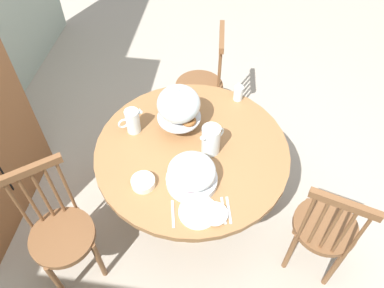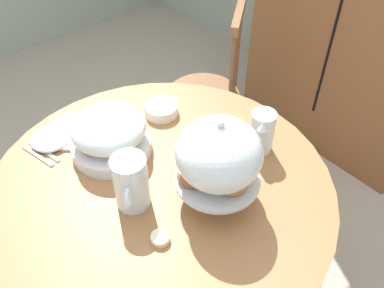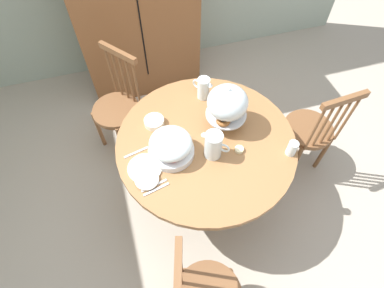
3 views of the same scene
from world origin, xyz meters
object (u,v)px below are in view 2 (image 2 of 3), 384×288
Objects in this scene: windsor_chair_by_cabinet at (208,96)px; china_plate_small at (51,138)px; orange_juice_pitcher at (262,133)px; cereal_bowl at (161,109)px; butter_dish at (160,238)px; fruit_platter_covered at (109,134)px; dining_table at (163,219)px; milk_pitcher at (131,184)px; china_plate_large at (73,131)px; pastry_stand_with_dome at (219,157)px.

china_plate_small is at bearing -84.15° from windsor_chair_by_cabinet.
cereal_bowl is at bearing -159.26° from orange_juice_pitcher.
butter_dish is at bearing -50.29° from windsor_chair_by_cabinet.
orange_juice_pitcher is 0.81m from china_plate_small.
fruit_platter_covered is at bearing -69.25° from windsor_chair_by_cabinet.
china_plate_small is at bearing -157.29° from dining_table.
dining_table is 8.18× the size of china_plate_small.
milk_pitcher is 0.91× the size of china_plate_large.
china_plate_small is (-0.20, -0.15, -0.07)m from fruit_platter_covered.
pastry_stand_with_dome reaches higher than orange_juice_pitcher.
milk_pitcher is at bearing -17.48° from fruit_platter_covered.
china_plate_large is 0.63m from butter_dish.
windsor_chair_by_cabinet is 6.96× the size of cereal_bowl.
windsor_chair_by_cabinet is at bearing 129.71° from butter_dish.
dining_table is at bearing 22.71° from china_plate_small.
china_plate_large is (-0.45, 0.02, -0.09)m from milk_pitcher.
windsor_chair_by_cabinet is at bearing 138.79° from pastry_stand_with_dome.
milk_pitcher is 0.48m from cereal_bowl.
orange_juice_pitcher is (0.65, -0.34, 0.37)m from windsor_chair_by_cabinet.
pastry_stand_with_dome is 2.00× the size of orange_juice_pitcher.
china_plate_large is 0.09m from china_plate_small.
windsor_chair_by_cabinet is 1.18m from butter_dish.
dining_table is 0.45m from pastry_stand_with_dome.
fruit_platter_covered reaches higher than china_plate_small.
dining_table is 0.32m from butter_dish.
orange_juice_pitcher is 0.74m from china_plate_large.
pastry_stand_with_dome is 0.32m from orange_juice_pitcher.
milk_pitcher is at bearing -126.94° from pastry_stand_with_dome.
milk_pitcher reaches higher than cereal_bowl.
cereal_bowl is (-0.41, -0.16, -0.06)m from orange_juice_pitcher.
fruit_platter_covered is at bearing -129.58° from orange_juice_pitcher.
cereal_bowl is (0.24, -0.49, 0.31)m from windsor_chair_by_cabinet.
pastry_stand_with_dome reaches higher than china_plate_large.
milk_pitcher is at bearing -49.05° from cereal_bowl.
butter_dish is (0.73, -0.87, 0.30)m from windsor_chair_by_cabinet.
orange_juice_pitcher is 0.78× the size of china_plate_large.
butter_dish is (0.18, -0.02, -0.08)m from milk_pitcher.
milk_pitcher is (0.26, -0.08, 0.01)m from fruit_platter_covered.
china_plate_large is (0.10, -0.83, 0.29)m from windsor_chair_by_cabinet.
dining_table is at bearing -38.66° from cereal_bowl.
dining_table is 0.50m from orange_juice_pitcher.
butter_dish is at bearing -37.05° from dining_table.
orange_juice_pitcher is at bearing 20.74° from cereal_bowl.
cereal_bowl is at bearing -64.17° from windsor_chair_by_cabinet.
milk_pitcher reaches higher than china_plate_small.
pastry_stand_with_dome is at bearing 18.43° from fruit_platter_covered.
china_plate_small is at bearing -93.10° from china_plate_large.
butter_dish is at bearing -38.06° from cereal_bowl.
windsor_chair_by_cabinet reaches higher than milk_pitcher.
windsor_chair_by_cabinet reaches higher than orange_juice_pitcher.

